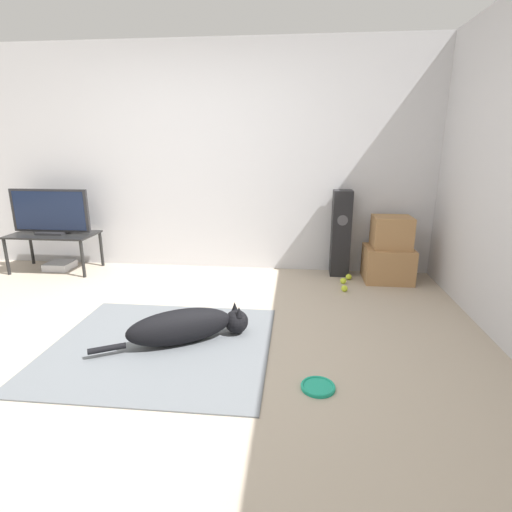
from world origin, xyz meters
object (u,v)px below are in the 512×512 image
cardboard_box_upper (392,232)px  game_console (60,266)px  tennis_ball_by_boxes (349,277)px  dog (187,326)px  floor_speaker (341,233)px  tennis_ball_loose_on_carpet (344,289)px  tv_stand (53,238)px  cardboard_box_lower (388,264)px  tv (50,212)px  frisbee (318,387)px  tennis_ball_near_speaker (343,281)px

cardboard_box_upper → game_console: size_ratio=1.37×
game_console → tennis_ball_by_boxes: bearing=-0.6°
dog → game_console: (-2.03, 1.65, -0.10)m
floor_speaker → tennis_ball_loose_on_carpet: floor_speaker is taller
tv_stand → cardboard_box_lower: bearing=0.4°
cardboard_box_lower → floor_speaker: 0.61m
tennis_ball_loose_on_carpet → tv: bearing=173.5°
tv → floor_speaker: bearing=3.1°
frisbee → cardboard_box_upper: size_ratio=0.54×
cardboard_box_upper → tv_stand: size_ratio=0.41×
cardboard_box_lower → floor_speaker: floor_speaker is taller
dog → tv: 2.65m
tennis_ball_by_boxes → game_console: (-3.41, 0.04, 0.01)m
tennis_ball_near_speaker → tennis_ball_loose_on_carpet: 0.24m
floor_speaker → tennis_ball_near_speaker: 0.55m
tv_stand → tennis_ball_by_boxes: tv_stand is taller
dog → tennis_ball_near_speaker: size_ratio=16.18×
tennis_ball_by_boxes → cardboard_box_lower: bearing=3.9°
frisbee → cardboard_box_upper: 2.37m
cardboard_box_lower → dog: bearing=-137.7°
tv_stand → tv: bearing=90.0°
floor_speaker → tennis_ball_by_boxes: 0.49m
cardboard_box_lower → tennis_ball_by_boxes: bearing=-176.1°
tv_stand → tennis_ball_by_boxes: bearing=0.0°
cardboard_box_upper → tennis_ball_loose_on_carpet: cardboard_box_upper is taller
frisbee → tennis_ball_loose_on_carpet: tennis_ball_loose_on_carpet is taller
frisbee → tennis_ball_near_speaker: (0.36, 1.96, 0.02)m
cardboard_box_lower → tv: (-3.83, -0.03, 0.51)m
tennis_ball_loose_on_carpet → tennis_ball_by_boxes: bearing=77.2°
dog → tv_stand: bearing=141.6°
tv_stand → game_console: bearing=79.8°
cardboard_box_lower → tv_stand: tv_stand is taller
tv → cardboard_box_upper: bearing=0.6°
tennis_ball_near_speaker → game_console: (-3.34, 0.18, 0.01)m
frisbee → floor_speaker: bearing=81.6°
tennis_ball_near_speaker → frisbee: bearing=-100.3°
frisbee → floor_speaker: (0.34, 2.28, 0.47)m
cardboard_box_upper → tennis_ball_near_speaker: bearing=-159.6°
cardboard_box_lower → tennis_ball_by_boxes: (-0.41, -0.03, -0.15)m
floor_speaker → tv: size_ratio=1.05×
frisbee → game_console: bearing=144.4°
tennis_ball_loose_on_carpet → game_console: bearing=172.8°
dog → frisbee: 1.08m
dog → tennis_ball_loose_on_carpet: dog is taller
tennis_ball_by_boxes → tennis_ball_near_speaker: size_ratio=1.00×
floor_speaker → game_console: (-3.32, -0.14, -0.44)m
cardboard_box_lower → tennis_ball_loose_on_carpet: bearing=-140.8°
floor_speaker → tennis_ball_near_speaker: floor_speaker is taller
frisbee → tennis_ball_by_boxes: size_ratio=3.26×
tv → tennis_ball_loose_on_carpet: tv is taller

